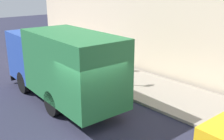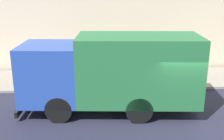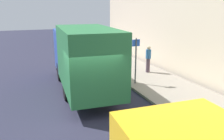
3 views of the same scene
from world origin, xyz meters
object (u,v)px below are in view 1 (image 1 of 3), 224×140
large_utility_truck (60,63)px  traffic_cone_orange (79,65)px  street_sign_post (112,58)px  pedestrian_walking (115,57)px

large_utility_truck → traffic_cone_orange: large_utility_truck is taller
traffic_cone_orange → street_sign_post: 3.67m
street_sign_post → traffic_cone_orange: bearing=83.9°
pedestrian_walking → traffic_cone_orange: pedestrian_walking is taller
pedestrian_walking → street_sign_post: bearing=-90.2°
pedestrian_walking → street_sign_post: (-1.81, -1.74, 0.56)m
pedestrian_walking → street_sign_post: size_ratio=0.69×
large_utility_truck → pedestrian_walking: bearing=20.4°
large_utility_truck → street_sign_post: size_ratio=3.01×
street_sign_post → pedestrian_walking: bearing=43.9°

